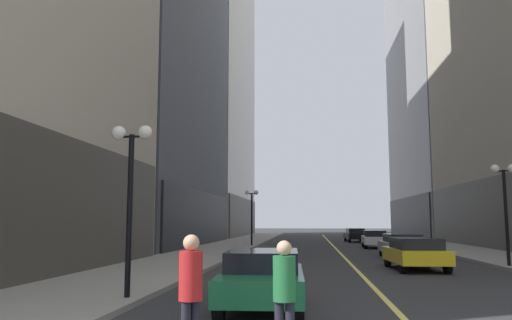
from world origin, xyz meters
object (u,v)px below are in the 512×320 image
object	(u,v)px
street_lamp_left_far	(252,205)
car_black	(355,234)
car_white	(374,238)
pedestrian_in_green_parka	(284,289)
car_silver	(402,245)
pedestrian_in_red_jacket	(191,287)
street_lamp_right_mid	(505,192)
car_green	(263,277)
street_lamp_left_near	(131,171)
car_yellow	(415,252)

from	to	relation	value
street_lamp_left_far	car_black	bearing A→B (deg)	50.33
car_white	street_lamp_left_far	distance (m)	9.68
car_black	pedestrian_in_green_parka	distance (m)	42.27
car_silver	pedestrian_in_green_parka	distance (m)	21.20
car_white	pedestrian_in_red_jacket	xyz separation A→B (m)	(-6.57, -31.39, 0.35)
car_white	car_black	distance (m)	10.99
car_white	pedestrian_in_green_parka	world-z (taller)	pedestrian_in_green_parka
pedestrian_in_red_jacket	street_lamp_right_mid	size ratio (longest dim) A/B	0.41
car_green	pedestrian_in_green_parka	bearing A→B (deg)	-80.33
car_black	street_lamp_right_mid	xyz separation A→B (m)	(3.91, -27.30, 2.54)
pedestrian_in_red_jacket	street_lamp_left_near	world-z (taller)	street_lamp_left_near
street_lamp_right_mid	car_yellow	bearing A→B (deg)	-168.80
street_lamp_left_near	car_green	bearing A→B (deg)	-6.68
car_yellow	street_lamp_left_near	world-z (taller)	street_lamp_left_near
car_white	street_lamp_left_near	distance (m)	28.16
street_lamp_right_mid	car_black	bearing A→B (deg)	98.15
car_silver	pedestrian_in_green_parka	world-z (taller)	pedestrian_in_green_parka
car_yellow	car_white	size ratio (longest dim) A/B	0.95
car_yellow	car_black	size ratio (longest dim) A/B	0.86
car_yellow	pedestrian_in_green_parka	bearing A→B (deg)	-108.77
street_lamp_left_far	street_lamp_right_mid	bearing A→B (deg)	-52.34
car_green	street_lamp_left_far	distance (m)	27.43
car_black	car_green	bearing A→B (deg)	-98.28
pedestrian_in_red_jacket	street_lamp_right_mid	world-z (taller)	street_lamp_right_mid
car_white	pedestrian_in_green_parka	xyz separation A→B (m)	(-5.24, -31.02, 0.29)
street_lamp_left_far	street_lamp_right_mid	distance (m)	20.95
street_lamp_right_mid	street_lamp_left_near	bearing A→B (deg)	-141.67
pedestrian_in_red_jacket	car_silver	bearing A→B (deg)	72.23
car_yellow	street_lamp_right_mid	xyz separation A→B (m)	(3.97, 0.79, 2.54)
car_white	car_silver	bearing A→B (deg)	-89.31
street_lamp_left_near	street_lamp_left_far	size ratio (longest dim) A/B	1.00
pedestrian_in_red_jacket	street_lamp_left_near	size ratio (longest dim) A/B	0.41
car_silver	car_white	distance (m)	10.51
car_yellow	street_lamp_left_far	size ratio (longest dim) A/B	0.93
car_yellow	street_lamp_left_near	distance (m)	13.10
car_yellow	street_lamp_left_near	size ratio (longest dim) A/B	0.93
street_lamp_left_near	street_lamp_right_mid	world-z (taller)	same
pedestrian_in_green_parka	car_yellow	bearing A→B (deg)	71.23
car_silver	street_lamp_left_far	distance (m)	14.56
car_green	car_black	bearing A→B (deg)	81.72
car_white	pedestrian_in_red_jacket	bearing A→B (deg)	-101.81
car_yellow	street_lamp_right_mid	size ratio (longest dim) A/B	0.93
car_silver	car_black	xyz separation A→B (m)	(-0.58, 21.49, -0.00)
car_green	street_lamp_right_mid	distance (m)	14.34
street_lamp_left_far	car_silver	bearing A→B (deg)	-48.70
street_lamp_left_far	street_lamp_right_mid	xyz separation A→B (m)	(12.80, -16.58, 0.00)
pedestrian_in_red_jacket	street_lamp_left_far	size ratio (longest dim) A/B	0.41
street_lamp_right_mid	car_green	bearing A→B (deg)	-131.83
car_green	street_lamp_right_mid	world-z (taller)	street_lamp_right_mid
car_yellow	pedestrian_in_red_jacket	size ratio (longest dim) A/B	2.28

